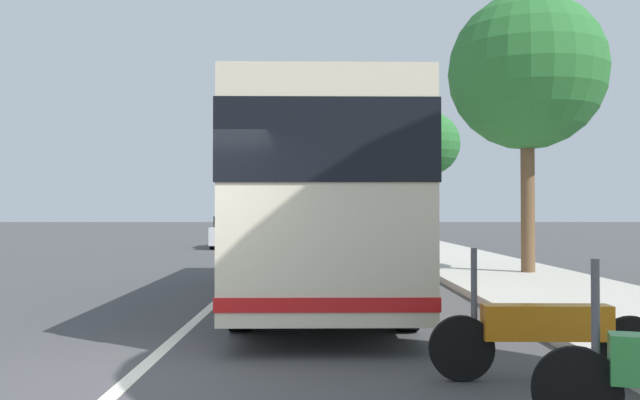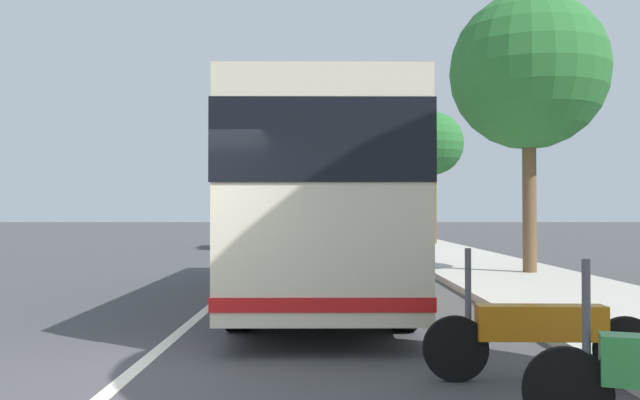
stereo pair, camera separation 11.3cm
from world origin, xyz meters
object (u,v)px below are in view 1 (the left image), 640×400
at_px(car_oncoming, 234,232).
at_px(motorcycle_by_tree, 545,332).
at_px(car_far_distant, 267,226).
at_px(coach_bus, 320,198).
at_px(roadside_tree_far_block, 428,145).
at_px(roadside_tree_mid_block, 527,73).
at_px(car_behind_bus, 323,230).

bearing_deg(car_oncoming, motorcycle_by_tree, 12.20).
relative_size(motorcycle_by_tree, car_far_distant, 0.53).
distance_m(coach_bus, roadside_tree_far_block, 20.36).
distance_m(motorcycle_by_tree, car_oncoming, 25.18).
bearing_deg(motorcycle_by_tree, roadside_tree_mid_block, -105.38).
bearing_deg(car_behind_bus, car_oncoming, 126.01).
distance_m(motorcycle_by_tree, car_far_distant, 37.99).
height_order(car_oncoming, car_behind_bus, same).
distance_m(coach_bus, car_oncoming, 18.83).
distance_m(car_oncoming, car_behind_bus, 5.41).
bearing_deg(roadside_tree_mid_block, roadside_tree_far_block, -0.57).
xyz_separation_m(coach_bus, motorcycle_by_tree, (-6.07, -2.10, -1.40)).
bearing_deg(car_behind_bus, roadside_tree_mid_block, -168.49).
height_order(car_oncoming, roadside_tree_mid_block, roadside_tree_mid_block).
relative_size(coach_bus, roadside_tree_far_block, 1.62).
distance_m(roadside_tree_mid_block, roadside_tree_far_block, 15.41).
bearing_deg(coach_bus, roadside_tree_mid_block, -52.63).
xyz_separation_m(roadside_tree_mid_block, roadside_tree_far_block, (15.40, -0.15, -0.22)).
xyz_separation_m(car_behind_bus, roadside_tree_mid_block, (-17.83, -4.87, 4.38)).
relative_size(car_far_distant, roadside_tree_mid_block, 0.60).
height_order(motorcycle_by_tree, car_behind_bus, car_behind_bus).
relative_size(car_oncoming, car_behind_bus, 1.11).
relative_size(coach_bus, car_oncoming, 2.21).
relative_size(car_far_distant, roadside_tree_far_block, 0.66).
bearing_deg(roadside_tree_mid_block, car_far_distant, 17.07).
height_order(coach_bus, motorcycle_by_tree, coach_bus).
distance_m(motorcycle_by_tree, car_behind_bus, 27.98).
height_order(car_behind_bus, roadside_tree_far_block, roadside_tree_far_block).
bearing_deg(car_behind_bus, motorcycle_by_tree, 179.96).
relative_size(car_behind_bus, roadside_tree_far_block, 0.66).
relative_size(coach_bus, motorcycle_by_tree, 4.69).
height_order(coach_bus, car_far_distant, coach_bus).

